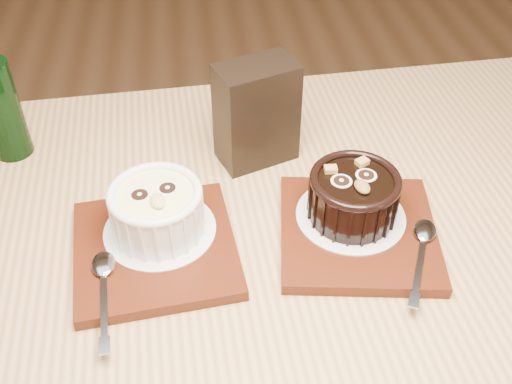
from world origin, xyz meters
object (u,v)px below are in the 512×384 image
at_px(tray_right, 358,232).
at_px(condiment_stand, 256,114).
at_px(tray_left, 156,249).
at_px(ramekin_white, 157,208).
at_px(ramekin_dark, 354,195).
at_px(green_bottle, 0,106).
at_px(table, 234,324).

height_order(tray_right, condiment_stand, condiment_stand).
distance_m(tray_left, ramekin_white, 0.05).
bearing_deg(tray_left, condiment_stand, 50.51).
relative_size(ramekin_dark, green_bottle, 0.54).
bearing_deg(green_bottle, condiment_stand, -8.72).
distance_m(table, tray_right, 0.19).
distance_m(ramekin_white, condiment_stand, 0.19).
bearing_deg(green_bottle, tray_left, -47.93).
height_order(condiment_stand, green_bottle, green_bottle).
distance_m(table, tray_left, 0.14).
relative_size(tray_left, condiment_stand, 1.29).
bearing_deg(table, tray_left, 153.12).
relative_size(tray_left, ramekin_dark, 1.71).
bearing_deg(table, ramekin_dark, 22.50).
height_order(tray_left, tray_right, same).
relative_size(tray_right, ramekin_dark, 1.71).
bearing_deg(ramekin_white, tray_left, -119.20).
distance_m(ramekin_dark, condiment_stand, 0.18).
relative_size(condiment_stand, green_bottle, 0.72).
distance_m(table, ramekin_dark, 0.21).
height_order(ramekin_white, ramekin_dark, same).
bearing_deg(table, ramekin_white, 140.29).
xyz_separation_m(tray_right, condiment_stand, (-0.10, 0.17, 0.06)).
height_order(table, green_bottle, green_bottle).
xyz_separation_m(tray_left, ramekin_white, (0.01, 0.02, 0.04)).
xyz_separation_m(condiment_stand, green_bottle, (-0.33, 0.05, 0.01)).
height_order(tray_left, ramekin_dark, ramekin_dark).
distance_m(tray_left, condiment_stand, 0.22).
relative_size(tray_right, condiment_stand, 1.29).
xyz_separation_m(table, ramekin_white, (-0.08, 0.06, 0.14)).
relative_size(ramekin_white, ramekin_dark, 1.01).
distance_m(table, green_bottle, 0.41).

